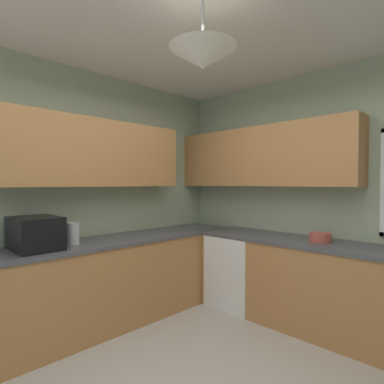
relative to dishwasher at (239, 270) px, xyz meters
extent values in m
cube|color=#9EAD8E|center=(0.88, 0.37, 0.93)|extent=(3.81, 0.06, 2.71)
cube|color=#9EAD8E|center=(-1.00, -1.59, 0.93)|extent=(0.06, 3.97, 2.71)
cube|color=white|center=(1.45, 0.33, 1.06)|extent=(0.04, 0.04, 1.02)
cube|color=#AD7542|center=(-0.81, -1.79, 1.37)|extent=(0.32, 2.70, 0.70)
cube|color=#AD7542|center=(0.17, 0.18, 1.37)|extent=(2.29, 0.32, 0.70)
cylinder|color=#B7B7BC|center=(0.88, -1.59, 2.11)|extent=(0.02, 0.02, 0.35)
cone|color=silver|center=(0.88, -1.59, 1.86)|extent=(0.44, 0.44, 0.14)
cube|color=#AD7542|center=(-0.66, -1.59, 0.00)|extent=(0.62, 3.55, 0.86)
cube|color=#4C4C51|center=(-0.66, -1.59, 0.45)|extent=(0.65, 3.58, 0.04)
cube|color=#AD7542|center=(1.09, 0.03, 0.00)|extent=(2.87, 0.62, 0.86)
cube|color=#4C4C51|center=(1.09, 0.03, 0.45)|extent=(2.90, 0.65, 0.04)
cube|color=white|center=(0.00, 0.00, 0.00)|extent=(0.60, 0.60, 0.85)
cube|color=black|center=(-0.66, -2.11, 0.62)|extent=(0.48, 0.36, 0.29)
cylinder|color=#B7B7BC|center=(-0.64, -1.77, 0.58)|extent=(0.11, 0.11, 0.21)
cylinder|color=#B74C42|center=(0.98, 0.03, 0.52)|extent=(0.21, 0.21, 0.09)
camera|label=1|loc=(2.26, -3.08, 1.06)|focal=29.35mm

